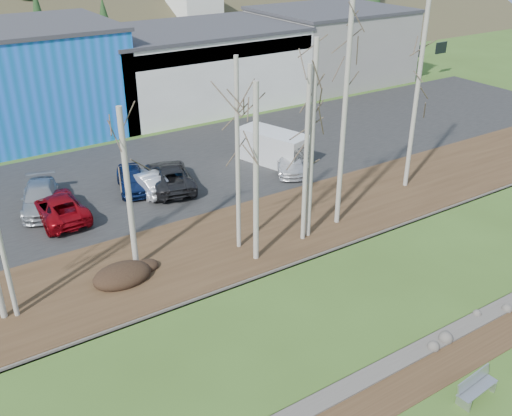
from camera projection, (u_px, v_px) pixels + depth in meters
dirt_strip at (377, 400)px, 20.28m from camera, size 80.00×1.80×0.03m
near_bank_rocks at (358, 383)px, 21.03m from camera, size 80.00×0.80×0.50m
river at (292, 324)px, 24.10m from camera, size 80.00×8.00×0.90m
far_bank_rocks at (241, 279)px, 27.18m from camera, size 80.00×0.80×0.46m
far_bank at (209, 248)px, 29.54m from camera, size 80.00×7.00×0.15m
parking_lot at (132, 180)px, 37.41m from camera, size 80.00×14.00×0.14m
building_white at (194, 65)px, 52.20m from camera, size 18.36×12.24×6.80m
building_grey at (330, 44)px, 59.87m from camera, size 14.28×12.24×7.30m
bench_intact at (476, 387)px, 20.24m from camera, size 1.86×0.69×0.91m
dirt_mound at (122, 275)px, 26.72m from camera, size 2.79×1.97×0.55m
birch_2 at (128, 191)px, 26.15m from camera, size 0.27×0.27×8.03m
birch_3 at (256, 176)px, 26.58m from camera, size 0.27×0.27×8.95m
birch_4 at (238, 158)px, 27.41m from camera, size 0.22×0.22×9.80m
birch_5 at (306, 157)px, 28.27m from camera, size 0.23×0.23×9.26m
birch_6 at (344, 121)px, 29.35m from camera, size 0.26×0.26×11.82m
birch_7 at (312, 144)px, 28.33m from camera, size 0.25×0.25×10.38m
birch_8 at (417, 95)px, 33.81m from camera, size 0.27×0.27×11.70m
car_0 at (58, 207)px, 32.08m from camera, size 2.63×5.38×1.47m
car_1 at (40, 198)px, 33.12m from camera, size 3.33×5.32×1.44m
car_2 at (132, 179)px, 35.53m from camera, size 2.67×4.44×1.42m
car_3 at (147, 182)px, 35.25m from camera, size 1.76×4.18×1.34m
car_4 at (169, 176)px, 35.84m from camera, size 3.78×5.95×1.53m
car_5 at (289, 162)px, 38.31m from camera, size 3.68×4.73×1.28m
van_white at (276, 148)px, 39.31m from camera, size 3.52×5.49×2.23m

